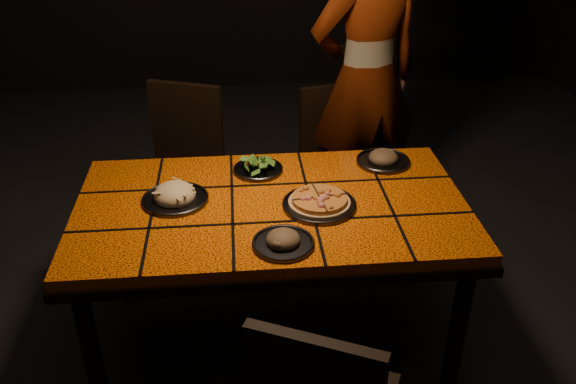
{
  "coord_description": "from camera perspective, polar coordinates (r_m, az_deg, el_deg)",
  "views": [
    {
      "loc": [
        -0.13,
        -2.14,
        2.03
      ],
      "look_at": [
        0.07,
        -0.04,
        0.82
      ],
      "focal_mm": 38.0,
      "sensor_mm": 36.0,
      "label": 1
    }
  ],
  "objects": [
    {
      "name": "diner",
      "position": [
        3.41,
        7.3,
        10.38
      ],
      "size": [
        0.76,
        0.6,
        1.81
      ],
      "primitive_type": "imported",
      "rotation": [
        0.0,
        0.0,
        3.42
      ],
      "color": "brown",
      "rests_on": "ground"
    },
    {
      "name": "plate_mushroom_a",
      "position": [
        2.23,
        -0.46,
        -4.57
      ],
      "size": [
        0.23,
        0.23,
        0.08
      ],
      "color": "#3B3B40",
      "rests_on": "dining_table"
    },
    {
      "name": "chair_far_left",
      "position": [
        3.41,
        -9.93,
        3.18
      ],
      "size": [
        0.53,
        0.53,
        0.92
      ],
      "rotation": [
        0.0,
        0.0,
        -0.36
      ],
      "color": "black",
      "rests_on": "ground"
    },
    {
      "name": "plate_pizza",
      "position": [
        2.47,
        2.95,
        -1.01
      ],
      "size": [
        0.3,
        0.3,
        0.04
      ],
      "color": "#3B3B40",
      "rests_on": "dining_table"
    },
    {
      "name": "plate_mushroom_b",
      "position": [
        2.84,
        8.91,
        3.11
      ],
      "size": [
        0.25,
        0.25,
        0.08
      ],
      "color": "#3B3B40",
      "rests_on": "dining_table"
    },
    {
      "name": "plate_salad",
      "position": [
        2.73,
        -2.82,
        2.42
      ],
      "size": [
        0.22,
        0.22,
        0.07
      ],
      "color": "#3B3B40",
      "rests_on": "dining_table"
    },
    {
      "name": "dining_table",
      "position": [
        2.54,
        -1.55,
        -2.52
      ],
      "size": [
        1.62,
        0.92,
        0.75
      ],
      "color": "#FF6608",
      "rests_on": "ground"
    },
    {
      "name": "room_shell",
      "position": [
        2.21,
        -1.85,
        15.93
      ],
      "size": [
        6.04,
        7.04,
        3.08
      ],
      "color": "black",
      "rests_on": "ground"
    },
    {
      "name": "chair_far_right",
      "position": [
        3.55,
        4.54,
        3.92
      ],
      "size": [
        0.45,
        0.45,
        0.85
      ],
      "rotation": [
        0.0,
        0.0,
        0.21
      ],
      "color": "black",
      "rests_on": "ground"
    },
    {
      "name": "plate_pasta",
      "position": [
        2.54,
        -10.53,
        -0.38
      ],
      "size": [
        0.27,
        0.27,
        0.09
      ],
      "color": "#3B3B40",
      "rests_on": "dining_table"
    }
  ]
}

